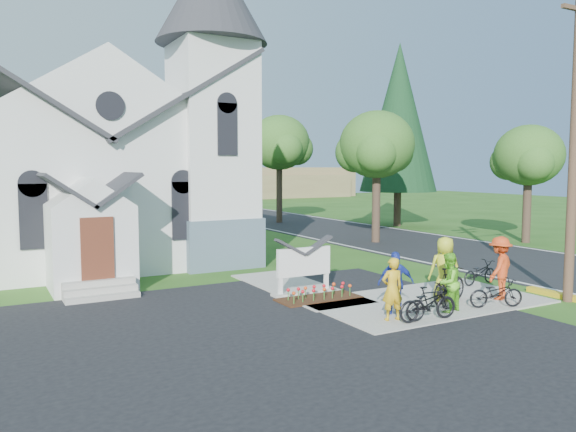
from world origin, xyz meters
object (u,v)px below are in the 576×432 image
bike_0 (428,303)px  bike_1 (431,303)px  cyclist_1 (448,282)px  cyclist_4 (445,269)px  cyclist_0 (392,289)px  cyclist_3 (500,268)px  cyclist_2 (396,283)px  church_sign (304,262)px  bike_3 (449,285)px  bike_2 (496,293)px  bike_4 (480,273)px

bike_0 → bike_1: (0.10, 0.00, -0.01)m
cyclist_1 → cyclist_4: size_ratio=0.85×
bike_1 → cyclist_0: bearing=68.7°
bike_0 → bike_1: size_ratio=1.17×
bike_0 → cyclist_3: 3.71m
cyclist_1 → cyclist_3: bearing=171.0°
cyclist_0 → cyclist_1: size_ratio=1.01×
cyclist_2 → cyclist_3: bearing=-160.0°
cyclist_1 → church_sign: bearing=-77.1°
cyclist_3 → bike_3: cyclist_3 is taller
cyclist_2 → bike_2: bearing=-173.3°
bike_1 → cyclist_4: bearing=-44.6°
bike_2 → cyclist_3: size_ratio=0.82×
cyclist_0 → bike_3: (2.69, 0.66, -0.29)m
bike_0 → bike_2: 2.69m
cyclist_1 → bike_3: (0.78, 0.73, -0.28)m
bike_2 → bike_4: size_ratio=1.01×
cyclist_0 → cyclist_2: cyclist_2 is taller
church_sign → cyclist_3: cyclist_3 is taller
bike_0 → cyclist_3: (3.60, 0.77, 0.49)m
cyclist_1 → bike_3: size_ratio=0.92×
cyclist_2 → bike_2: cyclist_2 is taller
cyclist_1 → bike_2: bearing=151.6°
cyclist_3 → bike_4: 2.21m
bike_3 → bike_0: bearing=104.4°
cyclist_2 → bike_3: (2.18, 0.18, -0.31)m
cyclist_0 → bike_1: 1.08m
bike_2 → cyclist_3: 1.25m
church_sign → bike_3: bearing=-46.5°
church_sign → bike_4: 6.20m
bike_1 → cyclist_4: (1.91, 1.45, 0.51)m
cyclist_3 → bike_4: (1.15, 1.80, -0.55)m
cyclist_4 → cyclist_3: bearing=-178.4°
bike_1 → bike_4: bearing=-52.8°
cyclist_0 → cyclist_4: 2.95m
bike_0 → cyclist_2: (-0.26, 0.98, 0.39)m
cyclist_1 → bike_2: (1.55, -0.31, -0.41)m
cyclist_2 → church_sign: bearing=-52.1°
bike_3 → bike_4: 3.16m
cyclist_2 → bike_4: 5.27m
cyclist_2 → cyclist_1: bearing=-178.7°
church_sign → bike_1: bearing=-74.0°
church_sign → bike_3: 4.49m
cyclist_0 → cyclist_1: bearing=-171.9°
cyclist_2 → cyclist_4: size_ratio=0.89×
bike_0 → bike_3: 2.24m
bike_0 → bike_4: size_ratio=1.13×
bike_2 → cyclist_4: 1.60m
bike_4 → cyclist_1: bearing=117.2°
bike_3 → cyclist_4: bearing=-34.3°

